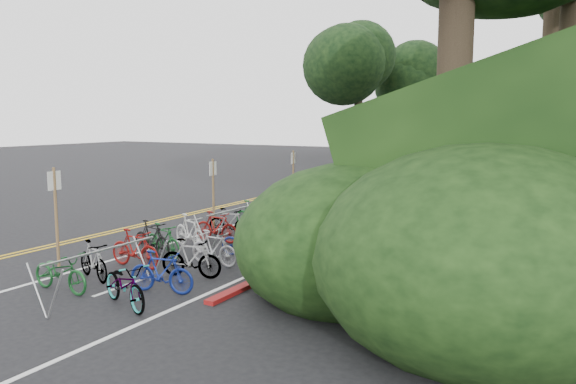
{
  "coord_description": "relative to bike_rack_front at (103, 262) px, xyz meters",
  "views": [
    {
      "loc": [
        12.8,
        -11.17,
        3.94
      ],
      "look_at": [
        2.97,
        6.3,
        1.3
      ],
      "focal_mm": 35.0,
      "sensor_mm": 36.0,
      "label": 1
    }
  ],
  "objects": [
    {
      "name": "bike_front",
      "position": [
        -1.72,
        3.35,
        -0.3
      ],
      "size": [
        0.89,
        1.8,
        1.04
      ],
      "primitive_type": "imported",
      "rotation": [
        0.0,
        0.0,
        1.33
      ],
      "color": "black",
      "rests_on": "ground"
    },
    {
      "name": "bike_rack_front",
      "position": [
        0.0,
        0.0,
        0.0
      ],
      "size": [
        1.11,
        3.14,
        1.1
      ],
      "color": "#A3A3A5",
      "rests_on": "ground"
    },
    {
      "name": "road_markings",
      "position": [
        -2.77,
        12.83,
        -0.81
      ],
      "size": [
        7.47,
        80.0,
        0.01
      ],
      "color": "gold",
      "rests_on": "ground"
    },
    {
      "name": "bike_valet",
      "position": [
        -0.37,
        5.75,
        -0.33
      ],
      "size": [
        3.4,
        13.61,
        1.09
      ],
      "color": "#144C1E",
      "rests_on": "ground"
    },
    {
      "name": "signposts_rest",
      "position": [
        -2.8,
        16.73,
        0.61
      ],
      "size": [
        0.08,
        18.4,
        2.5
      ],
      "color": "brown",
      "rests_on": "ground"
    },
    {
      "name": "bike_racks_rest",
      "position": [
        -0.4,
        15.73,
        0.04
      ],
      "size": [
        1.14,
        23.0,
        1.17
      ],
      "color": "#A3A3A5",
      "rests_on": "ground"
    },
    {
      "name": "red_curb",
      "position": [
        2.3,
        14.73,
        -0.77
      ],
      "size": [
        0.25,
        28.0,
        0.1
      ],
      "primitive_type": "cube",
      "color": "maroon",
      "rests_on": "ground"
    },
    {
      "name": "ground",
      "position": [
        -3.4,
        2.73,
        -0.82
      ],
      "size": [
        120.0,
        120.0,
        0.0
      ],
      "primitive_type": "plane",
      "color": "black",
      "rests_on": "ground"
    },
    {
      "name": "signpost_near",
      "position": [
        -3.1,
        1.28,
        0.7
      ],
      "size": [
        0.08,
        0.4,
        2.67
      ],
      "color": "brown",
      "rests_on": "ground"
    }
  ]
}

